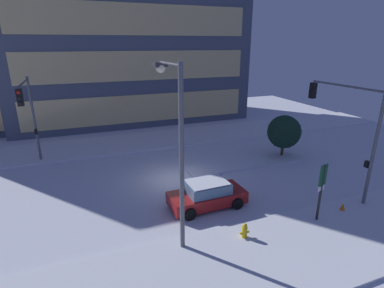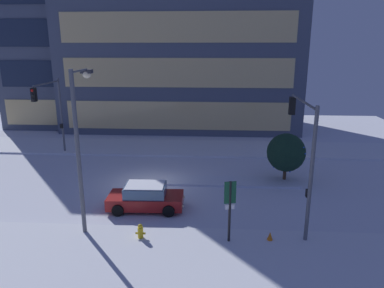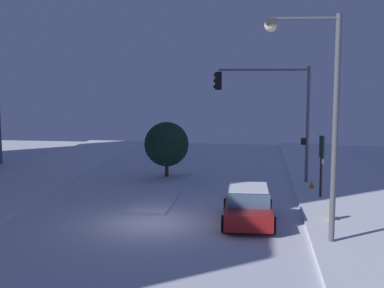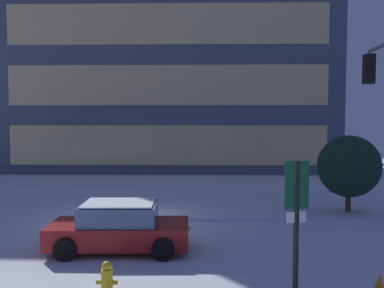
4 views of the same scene
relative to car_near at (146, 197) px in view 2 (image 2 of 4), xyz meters
name	(u,v)px [view 2 (image 2 of 4)]	position (x,y,z in m)	size (l,w,h in m)	color
ground	(148,184)	(-0.57, 3.84, -0.71)	(52.00, 52.00, 0.00)	silver
curb_strip_near	(113,256)	(-0.57, -4.87, -0.64)	(52.00, 5.20, 0.14)	silver
curb_strip_far	(166,148)	(-0.57, 12.55, -0.64)	(52.00, 5.20, 0.14)	silver
median_strip	(231,181)	(5.04, 4.42, -0.64)	(9.00, 1.80, 0.14)	silver
office_tower_main	(181,9)	(0.08, 22.35, 12.20)	(25.39, 10.45, 25.83)	#4C5466
office_tower_secondary	(79,53)	(-12.26, 24.07, 7.55)	(14.72, 10.99, 16.51)	#4C5466
car_near	(146,197)	(0.00, 0.00, 0.00)	(4.36, 2.17, 1.49)	maroon
traffic_light_corner_far_left	(51,106)	(-9.22, 9.03, 3.68)	(0.32, 4.62, 6.40)	#565960
traffic_light_corner_near_right	(303,140)	(8.19, -1.09, 3.79)	(0.32, 5.31, 6.52)	#565960
street_lamp_arched	(81,129)	(-2.51, -2.32, 4.46)	(0.56, 2.58, 8.01)	#565960
fire_hydrant	(141,232)	(0.39, -3.39, -0.30)	(0.48, 0.26, 0.85)	gold
parking_info_sign	(230,205)	(4.58, -3.42, 1.29)	(0.55, 0.20, 3.11)	black
decorated_tree_median	(286,153)	(8.69, 4.90, 1.34)	(2.59, 2.59, 3.35)	#473323
construction_cone	(270,237)	(6.52, -3.21, -0.44)	(0.36, 0.36, 0.55)	orange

